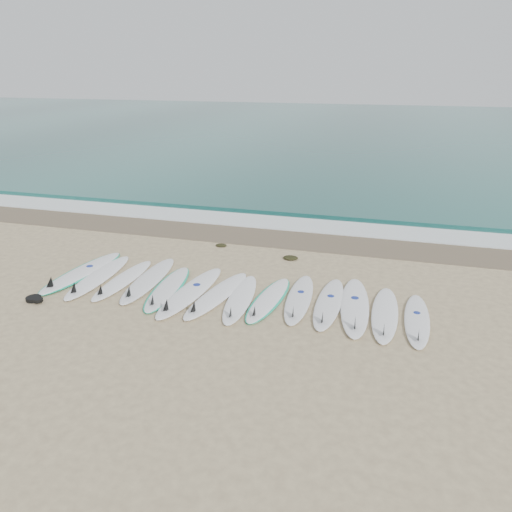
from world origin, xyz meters
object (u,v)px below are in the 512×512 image
(surfboard_7, at_px, (240,299))
(leash_coil, at_px, (35,299))
(surfboard_0, at_px, (81,272))
(surfboard_13, at_px, (417,321))

(surfboard_7, height_order, leash_coil, surfboard_7)
(surfboard_0, bearing_deg, leash_coil, -88.35)
(surfboard_0, distance_m, leash_coil, 1.56)
(surfboard_0, distance_m, surfboard_13, 7.82)
(surfboard_0, height_order, surfboard_7, surfboard_0)
(surfboard_7, distance_m, surfboard_13, 3.66)
(surfboard_7, xyz_separation_m, leash_coil, (-4.27, -1.17, -0.01))
(surfboard_0, xyz_separation_m, surfboard_13, (7.81, -0.35, -0.00))
(surfboard_13, distance_m, leash_coil, 8.01)
(surfboard_7, bearing_deg, surfboard_13, -4.78)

